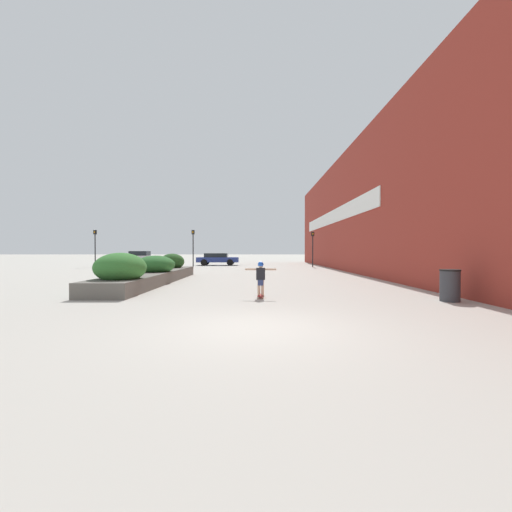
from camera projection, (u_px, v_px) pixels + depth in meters
ground_plane at (253, 328)px, 7.31m from camera, size 300.00×300.00×0.00m
building_wall_right at (352, 209)px, 26.00m from camera, size 0.67×48.47×9.70m
planter_box at (149, 272)px, 17.14m from camera, size 2.02×12.44×1.58m
skateboard at (259, 296)px, 12.04m from camera, size 0.27×0.76×0.09m
skateboarder at (259, 275)px, 12.03m from camera, size 1.11×0.20×1.18m
trash_bin at (448, 285)px, 11.19m from camera, size 0.64×0.64×1.05m
car_leftmost at (379, 258)px, 40.62m from camera, size 4.08×1.97×1.51m
car_center_left at (139, 257)px, 42.05m from camera, size 3.94×2.07×1.62m
car_center_right at (216, 259)px, 38.96m from camera, size 4.69×2.05×1.38m
traffic_light_left at (191, 242)px, 34.90m from camera, size 0.28×0.30×3.79m
traffic_light_right at (311, 243)px, 35.03m from camera, size 0.28×0.30×3.61m
traffic_light_far_left at (93, 242)px, 34.77m from camera, size 0.28×0.30×3.78m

